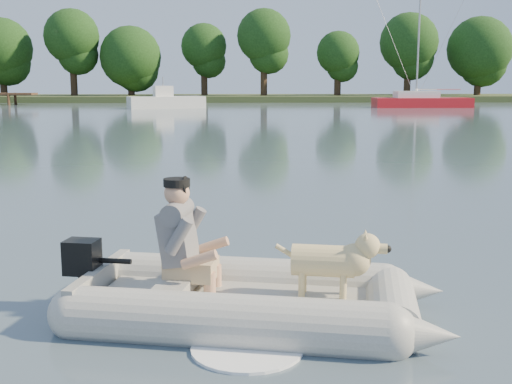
{
  "coord_description": "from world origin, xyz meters",
  "views": [
    {
      "loc": [
        0.13,
        -5.91,
        2.16
      ],
      "look_at": [
        0.47,
        2.15,
        0.75
      ],
      "focal_mm": 45.0,
      "sensor_mm": 36.0,
      "label": 1
    }
  ],
  "objects_px": {
    "dog": "(323,266)",
    "motorboat": "(166,93)",
    "sailboat": "(421,102)",
    "man": "(180,233)",
    "dinghy": "(252,257)"
  },
  "relations": [
    {
      "from": "dog",
      "to": "motorboat",
      "type": "bearing_deg",
      "value": 108.84
    },
    {
      "from": "sailboat",
      "to": "man",
      "type": "bearing_deg",
      "value": -109.02
    },
    {
      "from": "man",
      "to": "dog",
      "type": "bearing_deg",
      "value": 0.0
    },
    {
      "from": "sailboat",
      "to": "dog",
      "type": "bearing_deg",
      "value": -107.44
    },
    {
      "from": "man",
      "to": "sailboat",
      "type": "xyz_separation_m",
      "value": [
        15.77,
        45.17,
        -0.3
      ]
    },
    {
      "from": "motorboat",
      "to": "man",
      "type": "bearing_deg",
      "value": -102.18
    },
    {
      "from": "dog",
      "to": "dinghy",
      "type": "bearing_deg",
      "value": -175.43
    },
    {
      "from": "man",
      "to": "dog",
      "type": "height_order",
      "value": "man"
    },
    {
      "from": "dinghy",
      "to": "man",
      "type": "relative_size",
      "value": 4.39
    },
    {
      "from": "dinghy",
      "to": "sailboat",
      "type": "relative_size",
      "value": 0.44
    },
    {
      "from": "dog",
      "to": "motorboat",
      "type": "distance_m",
      "value": 44.96
    },
    {
      "from": "sailboat",
      "to": "dinghy",
      "type": "bearing_deg",
      "value": -108.19
    },
    {
      "from": "motorboat",
      "to": "sailboat",
      "type": "relative_size",
      "value": 0.57
    },
    {
      "from": "dinghy",
      "to": "dog",
      "type": "bearing_deg",
      "value": 4.57
    },
    {
      "from": "dog",
      "to": "sailboat",
      "type": "xyz_separation_m",
      "value": [
        14.47,
        45.44,
        -0.05
      ]
    }
  ]
}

